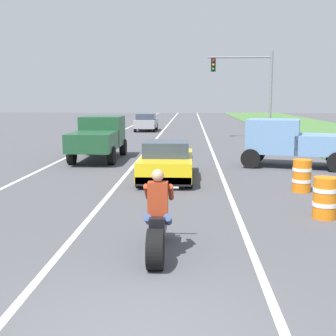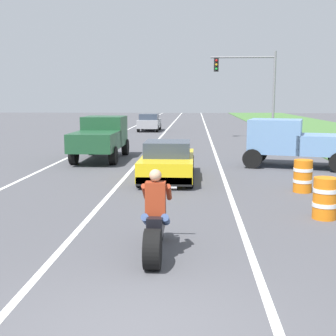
{
  "view_description": "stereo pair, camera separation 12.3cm",
  "coord_description": "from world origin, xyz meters",
  "px_view_note": "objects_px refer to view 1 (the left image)",
  "views": [
    {
      "loc": [
        0.62,
        -4.99,
        2.88
      ],
      "look_at": [
        0.02,
        6.81,
        1.0
      ],
      "focal_mm": 47.46,
      "sensor_mm": 36.0,
      "label": 1
    },
    {
      "loc": [
        0.75,
        -4.98,
        2.88
      ],
      "look_at": [
        0.02,
        6.81,
        1.0
      ],
      "focal_mm": 47.46,
      "sensor_mm": 36.0,
      "label": 2
    }
  ],
  "objects_px": {
    "construction_barrel_mid": "(302,176)",
    "pickup_truck_left_lane_dark_green": "(99,136)",
    "motorcycle_with_rider": "(158,225)",
    "pickup_truck_right_shoulder_light_blue": "(296,141)",
    "construction_barrel_nearest": "(325,198)",
    "distant_car_far_ahead": "(146,122)",
    "sports_car_yellow": "(167,162)",
    "traffic_light_mast_near": "(251,81)"
  },
  "relations": [
    {
      "from": "construction_barrel_nearest",
      "to": "distant_car_far_ahead",
      "type": "height_order",
      "value": "distant_car_far_ahead"
    },
    {
      "from": "motorcycle_with_rider",
      "to": "sports_car_yellow",
      "type": "height_order",
      "value": "motorcycle_with_rider"
    },
    {
      "from": "pickup_truck_right_shoulder_light_blue",
      "to": "construction_barrel_nearest",
      "type": "bearing_deg",
      "value": -98.13
    },
    {
      "from": "construction_barrel_mid",
      "to": "distant_car_far_ahead",
      "type": "height_order",
      "value": "distant_car_far_ahead"
    },
    {
      "from": "sports_car_yellow",
      "to": "pickup_truck_right_shoulder_light_blue",
      "type": "relative_size",
      "value": 0.84
    },
    {
      "from": "pickup_truck_left_lane_dark_green",
      "to": "traffic_light_mast_near",
      "type": "relative_size",
      "value": 0.8
    },
    {
      "from": "pickup_truck_left_lane_dark_green",
      "to": "distant_car_far_ahead",
      "type": "relative_size",
      "value": 1.2
    },
    {
      "from": "pickup_truck_right_shoulder_light_blue",
      "to": "traffic_light_mast_near",
      "type": "xyz_separation_m",
      "value": [
        -0.25,
        12.66,
        2.88
      ]
    },
    {
      "from": "motorcycle_with_rider",
      "to": "pickup_truck_left_lane_dark_green",
      "type": "bearing_deg",
      "value": 106.23
    },
    {
      "from": "sports_car_yellow",
      "to": "construction_barrel_mid",
      "type": "distance_m",
      "value": 4.7
    },
    {
      "from": "pickup_truck_left_lane_dark_green",
      "to": "construction_barrel_mid",
      "type": "relative_size",
      "value": 4.8
    },
    {
      "from": "pickup_truck_left_lane_dark_green",
      "to": "distant_car_far_ahead",
      "type": "distance_m",
      "value": 18.21
    },
    {
      "from": "motorcycle_with_rider",
      "to": "construction_barrel_nearest",
      "type": "xyz_separation_m",
      "value": [
        3.81,
        2.81,
        -0.09
      ]
    },
    {
      "from": "pickup_truck_left_lane_dark_green",
      "to": "construction_barrel_mid",
      "type": "height_order",
      "value": "pickup_truck_left_lane_dark_green"
    },
    {
      "from": "sports_car_yellow",
      "to": "construction_barrel_nearest",
      "type": "xyz_separation_m",
      "value": [
        4.07,
        -5.03,
        -0.13
      ]
    },
    {
      "from": "motorcycle_with_rider",
      "to": "construction_barrel_nearest",
      "type": "relative_size",
      "value": 2.21
    },
    {
      "from": "pickup_truck_left_lane_dark_green",
      "to": "construction_barrel_mid",
      "type": "distance_m",
      "value": 10.3
    },
    {
      "from": "sports_car_yellow",
      "to": "pickup_truck_right_shoulder_light_blue",
      "type": "bearing_deg",
      "value": 30.2
    },
    {
      "from": "pickup_truck_right_shoulder_light_blue",
      "to": "pickup_truck_left_lane_dark_green",
      "type": "bearing_deg",
      "value": 168.19
    },
    {
      "from": "pickup_truck_left_lane_dark_green",
      "to": "traffic_light_mast_near",
      "type": "distance_m",
      "value": 14.03
    },
    {
      "from": "pickup_truck_right_shoulder_light_blue",
      "to": "construction_barrel_mid",
      "type": "bearing_deg",
      "value": -100.77
    },
    {
      "from": "traffic_light_mast_near",
      "to": "construction_barrel_nearest",
      "type": "relative_size",
      "value": 6.0
    },
    {
      "from": "construction_barrel_mid",
      "to": "pickup_truck_right_shoulder_light_blue",
      "type": "bearing_deg",
      "value": 79.23
    },
    {
      "from": "sports_car_yellow",
      "to": "traffic_light_mast_near",
      "type": "distance_m",
      "value": 16.81
    },
    {
      "from": "motorcycle_with_rider",
      "to": "construction_barrel_nearest",
      "type": "height_order",
      "value": "motorcycle_with_rider"
    },
    {
      "from": "construction_barrel_mid",
      "to": "pickup_truck_left_lane_dark_green",
      "type": "bearing_deg",
      "value": 138.52
    },
    {
      "from": "motorcycle_with_rider",
      "to": "pickup_truck_right_shoulder_light_blue",
      "type": "distance_m",
      "value": 11.96
    },
    {
      "from": "motorcycle_with_rider",
      "to": "construction_barrel_mid",
      "type": "distance_m",
      "value": 7.11
    },
    {
      "from": "construction_barrel_nearest",
      "to": "traffic_light_mast_near",
      "type": "bearing_deg",
      "value": 87.5
    },
    {
      "from": "sports_car_yellow",
      "to": "pickup_truck_right_shoulder_light_blue",
      "type": "distance_m",
      "value": 6.06
    },
    {
      "from": "construction_barrel_nearest",
      "to": "pickup_truck_left_lane_dark_green",
      "type": "bearing_deg",
      "value": 127.22
    },
    {
      "from": "motorcycle_with_rider",
      "to": "pickup_truck_left_lane_dark_green",
      "type": "relative_size",
      "value": 0.46
    },
    {
      "from": "sports_car_yellow",
      "to": "distant_car_far_ahead",
      "type": "bearing_deg",
      "value": 97.5
    },
    {
      "from": "motorcycle_with_rider",
      "to": "sports_car_yellow",
      "type": "distance_m",
      "value": 7.84
    },
    {
      "from": "pickup_truck_left_lane_dark_green",
      "to": "pickup_truck_right_shoulder_light_blue",
      "type": "height_order",
      "value": "same"
    },
    {
      "from": "motorcycle_with_rider",
      "to": "traffic_light_mast_near",
      "type": "height_order",
      "value": "traffic_light_mast_near"
    },
    {
      "from": "pickup_truck_right_shoulder_light_blue",
      "to": "construction_barrel_mid",
      "type": "relative_size",
      "value": 5.14
    },
    {
      "from": "construction_barrel_nearest",
      "to": "distant_car_far_ahead",
      "type": "relative_size",
      "value": 0.25
    },
    {
      "from": "pickup_truck_right_shoulder_light_blue",
      "to": "distant_car_far_ahead",
      "type": "xyz_separation_m",
      "value": [
        -8.26,
        20.01,
        -0.33
      ]
    },
    {
      "from": "motorcycle_with_rider",
      "to": "pickup_truck_left_lane_dark_green",
      "type": "height_order",
      "value": "pickup_truck_left_lane_dark_green"
    },
    {
      "from": "pickup_truck_right_shoulder_light_blue",
      "to": "distant_car_far_ahead",
      "type": "height_order",
      "value": "pickup_truck_right_shoulder_light_blue"
    },
    {
      "from": "pickup_truck_right_shoulder_light_blue",
      "to": "sports_car_yellow",
      "type": "bearing_deg",
      "value": -149.8
    }
  ]
}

